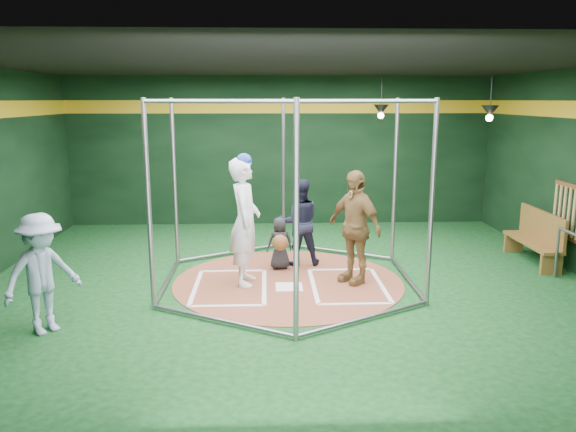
{
  "coord_description": "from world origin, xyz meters",
  "views": [
    {
      "loc": [
        -0.37,
        -8.88,
        2.98
      ],
      "look_at": [
        0.0,
        0.1,
        1.1
      ],
      "focal_mm": 35.0,
      "sensor_mm": 36.0,
      "label": 1
    }
  ],
  "objects_px": {
    "batter_figure": "(245,220)",
    "dugout_bench": "(537,236)",
    "visitor_leopard": "(354,227)",
    "umpire": "(299,222)"
  },
  "relations": [
    {
      "from": "dugout_bench",
      "to": "umpire",
      "type": "bearing_deg",
      "value": 179.6
    },
    {
      "from": "batter_figure",
      "to": "dugout_bench",
      "type": "distance_m",
      "value": 5.45
    },
    {
      "from": "batter_figure",
      "to": "dugout_bench",
      "type": "bearing_deg",
      "value": 10.76
    },
    {
      "from": "umpire",
      "to": "dugout_bench",
      "type": "bearing_deg",
      "value": 173.32
    },
    {
      "from": "batter_figure",
      "to": "visitor_leopard",
      "type": "distance_m",
      "value": 1.78
    },
    {
      "from": "batter_figure",
      "to": "visitor_leopard",
      "type": "relative_size",
      "value": 1.15
    },
    {
      "from": "batter_figure",
      "to": "umpire",
      "type": "relative_size",
      "value": 1.35
    },
    {
      "from": "batter_figure",
      "to": "dugout_bench",
      "type": "height_order",
      "value": "batter_figure"
    },
    {
      "from": "dugout_bench",
      "to": "batter_figure",
      "type": "bearing_deg",
      "value": -169.24
    },
    {
      "from": "batter_figure",
      "to": "dugout_bench",
      "type": "xyz_separation_m",
      "value": [
        5.33,
        1.01,
        -0.57
      ]
    }
  ]
}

